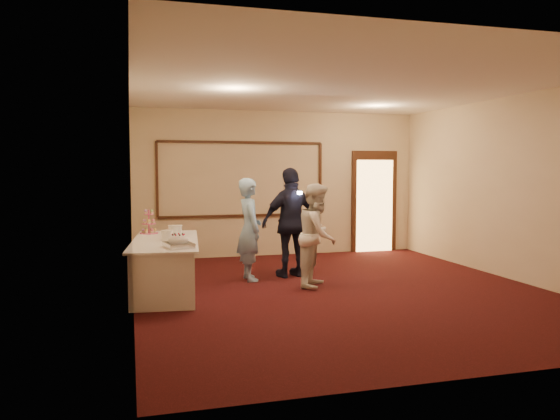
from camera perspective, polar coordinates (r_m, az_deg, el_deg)
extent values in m
plane|color=black|center=(8.29, 6.38, -8.34)|extent=(7.00, 7.00, 0.00)
cube|color=beige|center=(11.42, -0.09, 2.77)|extent=(6.00, 0.04, 3.00)
cube|color=beige|center=(5.03, 21.51, 0.39)|extent=(6.00, 0.04, 3.00)
cube|color=beige|center=(7.51, -15.28, 1.77)|extent=(0.04, 7.00, 3.00)
cube|color=beige|center=(9.63, 23.29, 2.11)|extent=(0.04, 7.00, 3.00)
cube|color=white|center=(8.18, 6.57, 12.63)|extent=(6.00, 7.00, 0.04)
cube|color=#371E10|center=(11.24, -3.99, -0.59)|extent=(3.40, 0.04, 0.05)
cube|color=#371E10|center=(11.21, -4.03, 7.07)|extent=(3.40, 0.04, 0.05)
cube|color=#371E10|center=(10.99, -12.74, 3.12)|extent=(0.05, 0.04, 1.50)
cube|color=#371E10|center=(11.66, 4.22, 3.28)|extent=(0.05, 0.04, 1.50)
cube|color=#371E10|center=(12.15, 9.79, 0.91)|extent=(1.05, 0.06, 2.20)
cube|color=#FFBF66|center=(12.12, 9.84, 0.43)|extent=(0.85, 0.02, 2.00)
cube|color=silver|center=(8.26, -11.86, -5.84)|extent=(1.07, 2.37, 0.74)
cube|color=silver|center=(8.20, -11.91, -3.19)|extent=(1.19, 2.50, 0.03)
cube|color=silver|center=(7.41, -10.57, -3.72)|extent=(0.41, 0.48, 0.04)
ellipsoid|color=silver|center=(7.40, -10.58, -3.10)|extent=(0.28, 0.28, 0.12)
cube|color=silver|center=(7.54, -9.96, -3.41)|extent=(0.20, 0.25, 0.01)
cylinder|color=#D85088|center=(9.05, -13.54, -1.19)|extent=(0.02, 0.02, 0.39)
cylinder|color=#D85088|center=(9.07, -13.52, -2.37)|extent=(0.29, 0.29, 0.01)
cylinder|color=#D85088|center=(9.05, -13.54, -1.40)|extent=(0.22, 0.22, 0.01)
cylinder|color=#D85088|center=(9.04, -13.56, -0.43)|extent=(0.15, 0.15, 0.01)
cylinder|color=white|center=(8.18, -11.73, -2.62)|extent=(0.17, 0.17, 0.14)
cylinder|color=white|center=(8.17, -11.73, -2.11)|extent=(0.17, 0.17, 0.01)
cylinder|color=white|center=(8.56, -10.89, -2.20)|extent=(0.20, 0.20, 0.17)
cylinder|color=white|center=(8.55, -10.90, -1.62)|extent=(0.21, 0.21, 0.01)
cylinder|color=white|center=(7.87, -10.59, -3.33)|extent=(0.27, 0.27, 0.01)
cylinder|color=brown|center=(7.87, -10.59, -3.13)|extent=(0.23, 0.23, 0.04)
imported|color=#87B3DB|center=(8.88, -3.21, -2.03)|extent=(0.44, 0.63, 1.66)
imported|color=white|center=(8.44, 3.95, -2.63)|extent=(0.92, 0.97, 1.59)
imported|color=black|center=(9.13, 1.23, -1.31)|extent=(1.14, 0.64, 1.83)
cube|color=white|center=(8.88, 2.07, 1.81)|extent=(0.07, 0.05, 0.05)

